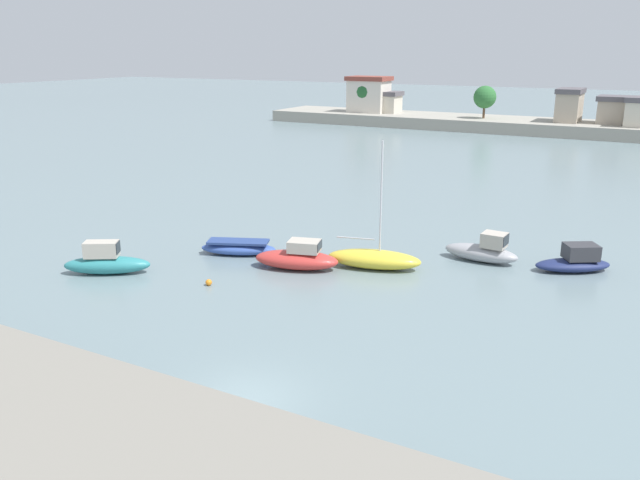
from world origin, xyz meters
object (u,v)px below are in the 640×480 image
at_px(moored_boat_0, 106,262).
at_px(moored_boat_4, 483,251).
at_px(moored_boat_1, 238,248).
at_px(mooring_buoy_1, 209,282).
at_px(moored_boat_2, 298,258).
at_px(moored_boat_3, 374,259).
at_px(moored_boat_5, 575,261).

xyz_separation_m(moored_boat_0, moored_boat_4, (17.93, 12.36, -0.03)).
xyz_separation_m(moored_boat_1, mooring_buoy_1, (1.82, -5.24, -0.25)).
bearing_deg(mooring_buoy_1, moored_boat_2, 59.67).
relative_size(moored_boat_2, moored_boat_3, 0.71).
bearing_deg(moored_boat_2, mooring_buoy_1, -136.66).
height_order(moored_boat_1, moored_boat_4, moored_boat_4).
relative_size(moored_boat_5, mooring_buoy_1, 12.98).
distance_m(moored_boat_2, moored_boat_5, 15.76).
distance_m(moored_boat_0, moored_boat_3, 15.13).
height_order(moored_boat_2, moored_boat_4, moored_boat_4).
xyz_separation_m(moored_boat_0, moored_boat_3, (12.76, 8.12, -0.12)).
relative_size(moored_boat_4, mooring_buoy_1, 12.90).
height_order(moored_boat_0, moored_boat_2, moored_boat_0).
bearing_deg(moored_boat_0, moored_boat_3, 1.21).
xyz_separation_m(moored_boat_5, mooring_buoy_1, (-16.75, -11.92, -0.41)).
bearing_deg(mooring_buoy_1, moored_boat_4, 43.59).
bearing_deg(moored_boat_4, moored_boat_3, -137.48).
bearing_deg(moored_boat_2, moored_boat_3, 13.88).
bearing_deg(mooring_buoy_1, moored_boat_1, 109.11).
height_order(moored_boat_2, moored_boat_5, moored_boat_2).
relative_size(moored_boat_3, moored_boat_4, 1.64).
xyz_separation_m(moored_boat_1, moored_boat_3, (8.36, 1.66, 0.13)).
xyz_separation_m(moored_boat_2, moored_boat_3, (3.80, 2.21, -0.08)).
bearing_deg(moored_boat_5, moored_boat_2, 175.34).
bearing_deg(moored_boat_3, moored_boat_5, 12.26).
bearing_deg(moored_boat_5, moored_boat_3, 174.21).
xyz_separation_m(moored_boat_1, moored_boat_5, (18.57, 6.68, 0.16)).
bearing_deg(moored_boat_3, mooring_buoy_1, -147.38).
distance_m(moored_boat_1, moored_boat_2, 4.60).
xyz_separation_m(moored_boat_4, mooring_buoy_1, (-11.70, -11.14, -0.48)).
bearing_deg(moored_boat_4, moored_boat_1, -153.30).
xyz_separation_m(moored_boat_1, moored_boat_2, (4.56, -0.55, 0.22)).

